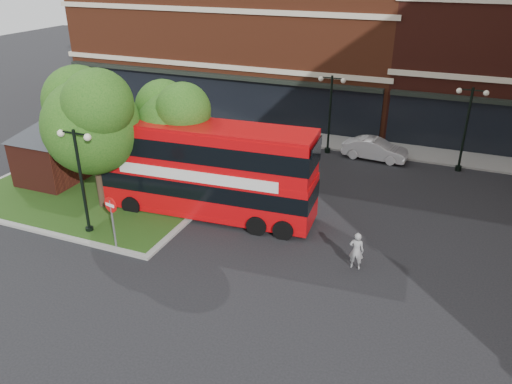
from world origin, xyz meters
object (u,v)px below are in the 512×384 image
at_px(car_silver, 233,130).
at_px(woman, 356,251).
at_px(bus, 206,164).
at_px(car_white, 375,149).

bearing_deg(car_silver, woman, -145.68).
relative_size(bus, car_white, 2.68).
xyz_separation_m(bus, woman, (7.79, -2.00, -1.82)).
distance_m(bus, woman, 8.25).
bearing_deg(woman, car_white, -86.47).
bearing_deg(woman, bus, -17.45).
distance_m(bus, car_white, 12.43).
bearing_deg(car_white, bus, 153.12).
bearing_deg(bus, car_white, 55.04).
distance_m(woman, car_white, 12.58).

